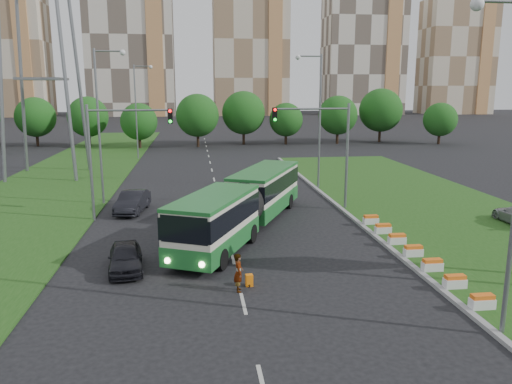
{
  "coord_description": "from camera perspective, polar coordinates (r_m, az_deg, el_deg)",
  "views": [
    {
      "loc": [
        -4.93,
        -25.88,
        9.05
      ],
      "look_at": [
        -1.1,
        4.88,
        2.6
      ],
      "focal_mm": 35.0,
      "sensor_mm": 36.0,
      "label": 1
    }
  ],
  "objects": [
    {
      "name": "car_left_near",
      "position": [
        26.23,
        -14.69,
        -7.21
      ],
      "size": [
        2.14,
        4.27,
        1.4
      ],
      "primitive_type": "imported",
      "rotation": [
        0.0,
        0.0,
        0.12
      ],
      "color": "black",
      "rests_on": "ground"
    },
    {
      "name": "traffic_mast_median",
      "position": [
        37.36,
        8.04,
        5.95
      ],
      "size": [
        5.76,
        0.32,
        8.0
      ],
      "color": "slate",
      "rests_on": "ground"
    },
    {
      "name": "left_verge",
      "position": [
        53.3,
        -21.19,
        1.23
      ],
      "size": [
        12.0,
        110.0,
        0.1
      ],
      "primitive_type": "cube",
      "color": "#1C4915",
      "rests_on": "ground"
    },
    {
      "name": "apartment_tower_cwest",
      "position": [
        177.84,
        -14.17,
        16.88
      ],
      "size": [
        28.0,
        15.0,
        52.0
      ],
      "primitive_type": "cube",
      "color": "beige",
      "rests_on": "ground"
    },
    {
      "name": "flower_planters",
      "position": [
        28.44,
        17.54,
        -6.41
      ],
      "size": [
        1.1,
        13.7,
        0.6
      ],
      "primitive_type": null,
      "color": "white",
      "rests_on": "grass_median"
    },
    {
      "name": "articulated_bus",
      "position": [
        32.21,
        -1.88,
        -1.27
      ],
      "size": [
        2.78,
        17.81,
        2.93
      ],
      "rotation": [
        0.0,
        0.0,
        -0.44
      ],
      "color": "beige",
      "rests_on": "ground"
    },
    {
      "name": "lane_markings",
      "position": [
        46.81,
        -4.61,
        0.57
      ],
      "size": [
        0.2,
        100.0,
        0.01
      ],
      "primitive_type": null,
      "color": "#B2B2AB",
      "rests_on": "ground"
    },
    {
      "name": "traffic_mast_left",
      "position": [
        35.5,
        -15.96,
        5.32
      ],
      "size": [
        5.76,
        0.32,
        8.0
      ],
      "color": "slate",
      "rests_on": "ground"
    },
    {
      "name": "street_lamps",
      "position": [
        36.07,
        -4.04,
        6.87
      ],
      "size": [
        36.0,
        60.0,
        12.0
      ],
      "primitive_type": null,
      "color": "slate",
      "rests_on": "ground"
    },
    {
      "name": "apartment_tower_west",
      "position": [
        186.46,
        -26.87,
        15.13
      ],
      "size": [
        26.0,
        15.0,
        48.0
      ],
      "primitive_type": "cube",
      "color": "beige",
      "rests_on": "ground"
    },
    {
      "name": "ground",
      "position": [
        27.86,
        3.51,
        -7.22
      ],
      "size": [
        360.0,
        360.0,
        0.0
      ],
      "primitive_type": "plane",
      "color": "black",
      "rests_on": "ground"
    },
    {
      "name": "car_left_far",
      "position": [
        38.22,
        -13.93,
        -1.09
      ],
      "size": [
        2.37,
        4.97,
        1.57
      ],
      "primitive_type": "imported",
      "rotation": [
        0.0,
        0.0,
        -0.15
      ],
      "color": "black",
      "rests_on": "ground"
    },
    {
      "name": "tree_line",
      "position": [
        82.38,
        3.39,
        8.56
      ],
      "size": [
        120.0,
        8.0,
        9.0
      ],
      "primitive_type": null,
      "color": "#154813",
      "rests_on": "ground"
    },
    {
      "name": "shopping_trolley",
      "position": [
        23.6,
        -0.78,
        -10.06
      ],
      "size": [
        0.33,
        0.35,
        0.56
      ],
      "rotation": [
        0.0,
        0.0,
        0.11
      ],
      "color": "orange",
      "rests_on": "ground"
    },
    {
      "name": "median_kerb",
      "position": [
        36.73,
        10.53,
        -2.57
      ],
      "size": [
        0.3,
        60.0,
        0.18
      ],
      "primitive_type": "cube",
      "color": "gray",
      "rests_on": "ground"
    },
    {
      "name": "apartment_tower_east",
      "position": [
        186.38,
        12.15,
        15.94
      ],
      "size": [
        27.0,
        15.0,
        47.0
      ],
      "primitive_type": "cube",
      "color": "beige",
      "rests_on": "ground"
    },
    {
      "name": "midrise_east",
      "position": [
        200.17,
        21.91,
        14.07
      ],
      "size": [
        24.0,
        14.0,
        40.0
      ],
      "primitive_type": "cube",
      "color": "beige",
      "rests_on": "ground"
    },
    {
      "name": "apartment_tower_ceast",
      "position": [
        177.73,
        -0.67,
        16.9
      ],
      "size": [
        25.0,
        15.0,
        50.0
      ],
      "primitive_type": "cube",
      "color": "beige",
      "rests_on": "ground"
    },
    {
      "name": "pedestrian",
      "position": [
        22.84,
        -2.01,
        -9.18
      ],
      "size": [
        0.44,
        0.66,
        1.78
      ],
      "primitive_type": "imported",
      "rotation": [
        0.0,
        0.0,
        1.55
      ],
      "color": "gray",
      "rests_on": "ground"
    },
    {
      "name": "grass_median",
      "position": [
        39.37,
        20.23,
        -2.16
      ],
      "size": [
        14.0,
        60.0,
        0.15
      ],
      "primitive_type": "cube",
      "color": "#1C4915",
      "rests_on": "ground"
    }
  ]
}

